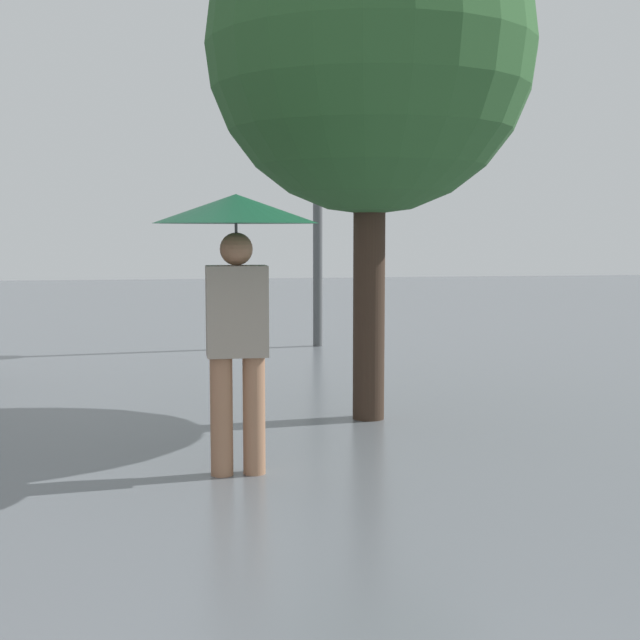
% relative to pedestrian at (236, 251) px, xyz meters
% --- Properties ---
extents(pedestrian, '(1.11, 1.11, 1.91)m').
position_rel_pedestrian_xyz_m(pedestrian, '(0.00, 0.00, 0.00)').
color(pedestrian, '#9E7051').
rests_on(pedestrian, ground_plane).
extents(tree, '(2.82, 2.82, 4.62)m').
position_rel_pedestrian_xyz_m(tree, '(1.28, 1.62, 1.66)').
color(tree, '#38281E').
rests_on(tree, ground_plane).
extents(street_lamp, '(0.38, 0.38, 4.06)m').
position_rel_pedestrian_xyz_m(street_lamp, '(1.67, 6.61, 1.24)').
color(street_lamp, '#515456').
rests_on(street_lamp, ground_plane).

